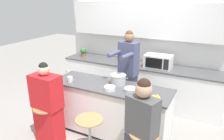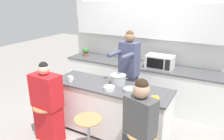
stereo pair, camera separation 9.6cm
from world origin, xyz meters
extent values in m
plane|color=gray|center=(0.00, 0.00, 0.00)|extent=(16.00, 16.00, 0.00)
cube|color=silver|center=(0.00, 1.74, 1.35)|extent=(3.84, 0.06, 2.70)
cube|color=white|center=(0.00, 1.63, 1.83)|extent=(3.53, 0.16, 0.75)
cube|color=white|center=(0.00, 1.38, 0.44)|extent=(3.53, 0.62, 0.87)
cube|color=#4C4C4F|center=(0.00, 1.38, 0.89)|extent=(3.56, 0.65, 0.03)
cube|color=black|center=(0.00, 0.00, 0.03)|extent=(1.92, 0.54, 0.06)
cube|color=white|center=(0.00, 0.00, 0.47)|extent=(2.00, 0.62, 0.83)
cube|color=#4C4C4F|center=(0.00, 0.00, 0.90)|extent=(2.04, 0.66, 0.03)
cylinder|color=tan|center=(-0.82, -0.66, 0.01)|extent=(0.38, 0.38, 0.01)
cylinder|color=#B7BABC|center=(-0.82, -0.66, 0.32)|extent=(0.04, 0.04, 0.60)
cylinder|color=tan|center=(-0.82, -0.66, 0.63)|extent=(0.41, 0.41, 0.02)
cylinder|color=#B7BABC|center=(0.00, -0.66, 0.32)|extent=(0.04, 0.04, 0.60)
cylinder|color=tan|center=(0.00, -0.66, 0.63)|extent=(0.41, 0.41, 0.02)
cylinder|color=tan|center=(0.82, -0.61, 0.63)|extent=(0.41, 0.41, 0.02)
cube|color=#383842|center=(0.09, 0.54, 0.47)|extent=(0.31, 0.26, 0.94)
cube|color=#474C6B|center=(0.09, 0.54, 1.25)|extent=(0.36, 0.26, 0.61)
cylinder|color=#474C6B|center=(-0.07, 0.29, 1.38)|extent=(0.11, 0.34, 0.07)
cylinder|color=#474C6B|center=(0.18, 0.25, 1.38)|extent=(0.11, 0.34, 0.07)
sphere|color=#936B4C|center=(0.09, 0.54, 1.64)|extent=(0.20, 0.20, 0.17)
sphere|color=#513823|center=(0.09, 0.54, 1.69)|extent=(0.15, 0.15, 0.14)
cube|color=red|center=(-0.80, -0.65, 0.32)|extent=(0.45, 0.29, 0.64)
cube|color=red|center=(-0.80, -0.65, 0.91)|extent=(0.49, 0.31, 0.54)
sphere|color=#DBB293|center=(-0.80, -0.65, 1.26)|extent=(0.19, 0.19, 0.18)
sphere|color=black|center=(-0.80, -0.65, 1.31)|extent=(0.15, 0.15, 0.14)
cube|color=#4C4C4C|center=(0.79, -0.65, 0.90)|extent=(0.44, 0.33, 0.52)
sphere|color=tan|center=(0.79, -0.65, 1.26)|extent=(0.26, 0.26, 0.21)
sphere|color=black|center=(0.79, -0.65, 1.32)|extent=(0.21, 0.21, 0.17)
cylinder|color=#B7BABC|center=(0.09, 0.11, 0.99)|extent=(0.25, 0.25, 0.16)
cylinder|color=#B7BABC|center=(0.09, 0.11, 1.08)|extent=(0.26, 0.26, 0.01)
cylinder|color=#B7BABC|center=(-0.06, 0.11, 1.05)|extent=(0.05, 0.01, 0.01)
cylinder|color=#B7BABC|center=(0.24, 0.11, 1.05)|extent=(0.05, 0.01, 0.01)
cylinder|color=white|center=(0.08, -0.18, 0.95)|extent=(0.18, 0.18, 0.06)
cylinder|color=#B7BABC|center=(0.39, -0.07, 0.94)|extent=(0.20, 0.20, 0.06)
cylinder|color=white|center=(-0.69, -0.17, 0.96)|extent=(0.09, 0.09, 0.09)
torus|color=white|center=(-0.63, -0.17, 0.97)|extent=(0.04, 0.01, 0.04)
ellipsoid|color=yellow|center=(0.81, -0.13, 0.94)|extent=(0.11, 0.04, 0.05)
ellipsoid|color=yellow|center=(0.79, -0.10, 0.94)|extent=(0.09, 0.11, 0.05)
ellipsoid|color=yellow|center=(0.84, -0.10, 0.94)|extent=(0.10, 0.10, 0.05)
cube|color=white|center=(0.43, 1.34, 1.04)|extent=(0.55, 0.33, 0.27)
cube|color=black|center=(0.38, 1.17, 1.04)|extent=(0.34, 0.01, 0.21)
cube|color=black|center=(0.63, 1.17, 1.04)|extent=(0.10, 0.01, 0.22)
cylinder|color=#93563D|center=(-1.46, 1.38, 0.94)|extent=(0.13, 0.13, 0.08)
sphere|color=#387538|center=(-1.46, 1.38, 1.04)|extent=(0.15, 0.15, 0.15)
camera|label=1|loc=(1.54, -2.96, 2.32)|focal=35.00mm
camera|label=2|loc=(1.63, -2.91, 2.32)|focal=35.00mm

